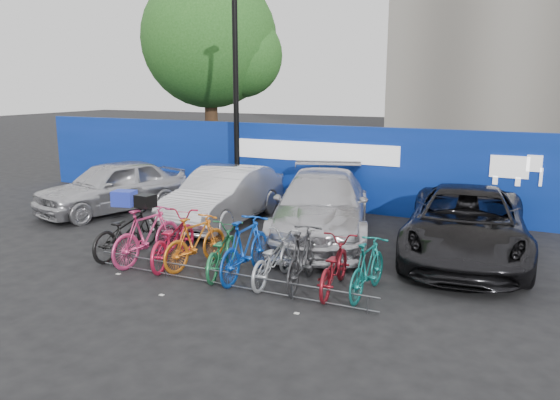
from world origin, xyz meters
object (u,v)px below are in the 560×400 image
Objects in this scene: bike_3 at (196,241)px; bike_9 at (367,268)px; lamppost at (236,93)px; car_0 at (113,186)px; bike_5 at (245,248)px; bike_8 at (334,266)px; bike_2 at (173,239)px; car_3 at (466,224)px; tree at (215,43)px; bike_rack at (226,279)px; bike_4 at (221,251)px; car_2 at (322,206)px; bike_6 at (273,258)px; bike_0 at (126,230)px; bike_1 at (147,235)px; car_1 at (224,196)px; bike_7 at (302,257)px.

bike_9 is (3.48, 0.00, -0.02)m from bike_3.
bike_9 is (5.57, -5.28, -2.78)m from lamppost.
car_0 reaches higher than bike_5.
bike_2 is at bearing -5.86° from bike_8.
tree is at bearing 139.74° from car_3.
bike_4 is at bearing 127.35° from bike_rack.
car_0 reaches higher than bike_4.
car_2 is at bearing 171.88° from car_3.
bike_6 is at bearing 179.72° from bike_5.
bike_6 is 1.73m from bike_9.
tree is 4.73× the size of bike_9.
bike_4 is at bearing 164.63° from bike_2.
bike_9 is at bearing 178.92° from bike_0.
bike_1 is at bearing 19.86° from bike_3.
car_0 is 9.48m from car_3.
car_2 is at bearing -86.02° from bike_6.
car_1 is (0.80, -2.07, -2.55)m from lamppost.
bike_7 reaches higher than bike_4.
car_0 is 7.22m from bike_6.
bike_4 is (1.96, -3.36, -0.26)m from car_1.
car_2 is at bearing -6.49° from car_1.
bike_4 is 2.23m from bike_8.
bike_7 is at bearing 177.71° from bike_0.
bike_8 is at bearing -172.78° from bike_1.
bike_9 is at bearing -43.47° from lamppost.
bike_6 is (6.53, -3.08, -0.28)m from car_0.
lamppost is 7.46m from bike_7.
bike_8 is at bearing 9.26° from bike_9.
bike_1 is (4.62, -10.12, -4.50)m from tree.
bike_4 is 1.02× the size of bike_6.
lamppost is 8.16m from bike_9.
bike_1 reaches higher than bike_4.
bike_0 reaches higher than bike_rack.
car_3 reaches higher than bike_4.
bike_1 is (3.73, -3.14, -0.16)m from car_0.
bike_3 is 0.90× the size of bike_5.
bike_3 is at bearing 178.38° from bike_0.
car_3 is at bearing -162.13° from bike_2.
car_3 is 7.09m from bike_0.
bike_7 is at bearing -50.62° from lamppost.
tree is 13.32m from bike_6.
lamppost reaches higher than bike_9.
bike_3 is 0.99× the size of bike_4.
lamppost reaches higher than bike_1.
bike_1 is at bearing 166.03° from bike_rack.
bike_8 is at bearing -171.21° from bike_3.
bike_9 is (2.37, 0.72, 0.33)m from bike_rack.
bike_4 is at bearing -57.85° from tree.
bike_3 is 1.04× the size of bike_9.
car_2 reaches higher than bike_4.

